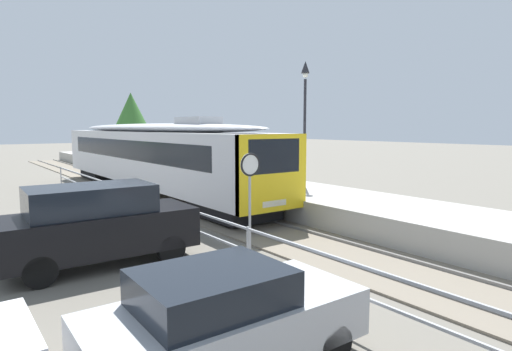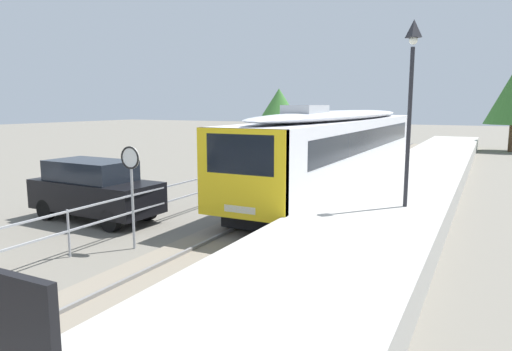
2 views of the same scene
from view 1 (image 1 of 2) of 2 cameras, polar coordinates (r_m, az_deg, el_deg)
name	(u,v)px [view 1 (image 1 of 2)]	position (r m, az deg, el deg)	size (l,w,h in m)	color
ground_plane	(114,210)	(18.74, -18.57, -4.45)	(160.00, 160.00, 0.00)	#6B665B
track_rails	(179,202)	(19.86, -10.32, -3.51)	(3.20, 60.00, 0.14)	slate
commuter_train	(151,153)	(22.35, -13.93, 2.98)	(2.82, 20.13, 3.74)	silver
station_platform	(237,187)	(21.42, -2.55, -1.55)	(3.90, 60.00, 0.90)	#A8A59E
platform_lamp_mid_platform	(305,100)	(18.56, 6.62, 10.08)	(0.34, 0.34, 5.35)	#232328
speed_limit_sign	(250,179)	(10.96, -0.79, -0.48)	(0.61, 0.10, 2.81)	#9EA0A5
carpark_fence	(248,242)	(9.60, -1.12, -8.90)	(0.06, 36.06, 1.25)	#9EA0A5
parked_hatchback_silver	(224,318)	(6.30, -4.31, -18.62)	(4.03, 1.83, 1.53)	#B7BABF
parked_suv_black	(98,224)	(11.33, -20.51, -6.12)	(4.66, 2.05, 2.04)	black
tree_behind_station_far	(131,115)	(46.66, -16.46, 7.76)	(4.49, 4.49, 7.04)	brown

